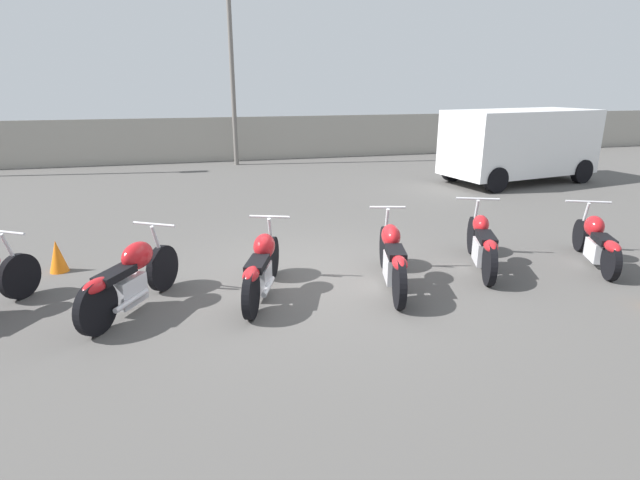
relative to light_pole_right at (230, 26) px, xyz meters
The scene contains 10 objects.
ground_plane 12.42m from the light_pole_right, 89.22° to the right, with size 60.00×60.00×0.00m, color #514F4C.
fence_back 4.00m from the light_pole_right, 81.24° to the left, with size 40.00×0.04×1.64m.
light_pole_right is the anchor object (origin of this frame).
motorcycle_slot_1 12.97m from the light_pole_right, 101.66° to the right, with size 1.16×1.81×1.03m.
motorcycle_slot_2 12.73m from the light_pole_right, 93.65° to the right, with size 0.89×1.97×1.01m.
motorcycle_slot_3 12.86m from the light_pole_right, 84.70° to the right, with size 0.77×2.16×1.05m.
motorcycle_slot_4 12.83m from the light_pole_right, 76.66° to the right, with size 1.00×2.00×1.02m.
motorcycle_slot_5 13.65m from the light_pole_right, 68.70° to the right, with size 1.04×1.85×0.94m.
parked_van 10.20m from the light_pole_right, 34.82° to the right, with size 4.79×2.73×2.12m.
traffic_cone_near 11.76m from the light_pole_right, 110.23° to the right, with size 0.29×0.29×0.52m.
Camera 1 is at (-1.76, -6.94, 2.87)m, focal length 28.00 mm.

